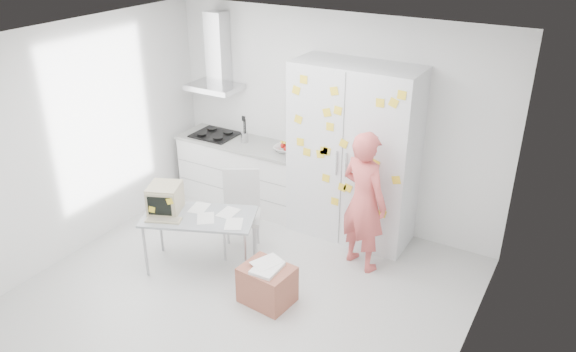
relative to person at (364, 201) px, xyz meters
The scene contains 10 objects.
floor 1.62m from the person, 127.85° to the right, with size 4.50×4.00×0.02m, color silver.
walls 1.07m from the person, 156.21° to the right, with size 4.52×4.01×2.70m.
ceiling 2.33m from the person, 127.85° to the right, with size 4.50×4.00×0.02m, color white.
counter_run 2.17m from the person, 163.56° to the left, with size 1.84×0.63×1.28m.
range_hood 2.84m from the person, 163.51° to the left, with size 0.70×0.48×1.01m.
tall_cabinet 0.76m from the person, 124.70° to the left, with size 1.50×0.68×2.20m.
person is the anchor object (origin of this frame).
desk 2.09m from the person, 150.57° to the right, with size 1.38×1.05×0.99m.
chair 1.46m from the person, 163.45° to the right, with size 0.62×0.62×1.01m.
cardboard_box 1.41m from the person, 116.90° to the right, with size 0.56×0.47×0.46m.
Camera 1 is at (2.89, -4.08, 3.77)m, focal length 35.00 mm.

